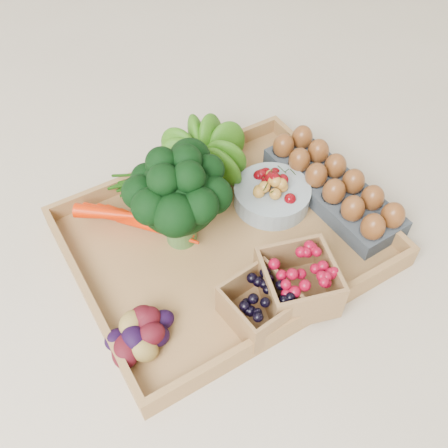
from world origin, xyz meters
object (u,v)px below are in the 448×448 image
cherry_bowl (272,195)px  egg_carton (332,190)px  broccoli (179,212)px  tray (224,242)px

cherry_bowl → egg_carton: size_ratio=0.48×
broccoli → egg_carton: size_ratio=0.60×
broccoli → cherry_bowl: bearing=-3.5°
tray → broccoli: 0.11m
tray → cherry_bowl: size_ratio=3.60×
broccoli → tray: bearing=-33.5°
broccoli → egg_carton: 0.32m
cherry_bowl → egg_carton: cherry_bowl is taller
broccoli → egg_carton: broccoli is taller
tray → cherry_bowl: cherry_bowl is taller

